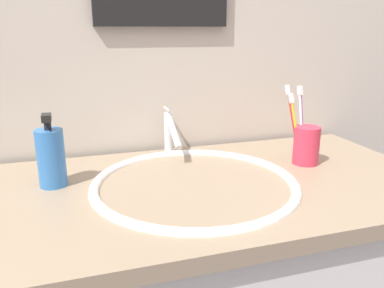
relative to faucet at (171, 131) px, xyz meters
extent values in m
cube|color=beige|center=(0.00, 0.10, 0.27)|extent=(2.39, 0.04, 2.40)
cube|color=gray|center=(0.00, -0.23, -0.09)|extent=(1.19, 0.59, 0.03)
ellipsoid|color=white|center=(0.00, -0.23, -0.12)|extent=(0.43, 0.43, 0.09)
torus|color=white|center=(0.00, -0.23, -0.07)|extent=(0.49, 0.49, 0.02)
cylinder|color=#595B60|center=(0.00, -0.23, -0.16)|extent=(0.03, 0.03, 0.01)
cylinder|color=silver|center=(0.00, 0.02, -0.01)|extent=(0.02, 0.02, 0.12)
cylinder|color=silver|center=(0.00, -0.04, 0.01)|extent=(0.02, 0.13, 0.08)
cylinder|color=silver|center=(0.00, 0.04, 0.06)|extent=(0.01, 0.05, 0.01)
cylinder|color=#D8334C|center=(0.33, -0.18, -0.02)|extent=(0.07, 0.07, 0.10)
cylinder|color=white|center=(0.33, -0.15, 0.03)|extent=(0.01, 0.05, 0.19)
cube|color=white|center=(0.33, -0.13, 0.12)|extent=(0.01, 0.02, 0.03)
cylinder|color=red|center=(0.30, -0.16, 0.03)|extent=(0.04, 0.04, 0.19)
cube|color=white|center=(0.28, -0.14, 0.13)|extent=(0.02, 0.02, 0.03)
cylinder|color=yellow|center=(0.30, -0.17, 0.02)|extent=(0.05, 0.02, 0.17)
cube|color=white|center=(0.28, -0.16, 0.11)|extent=(0.02, 0.01, 0.03)
cylinder|color=purple|center=(0.33, -0.15, 0.03)|extent=(0.02, 0.04, 0.19)
cube|color=white|center=(0.33, -0.13, 0.12)|extent=(0.01, 0.02, 0.03)
cylinder|color=#3372BF|center=(-0.32, -0.14, 0.00)|extent=(0.06, 0.06, 0.13)
cylinder|color=black|center=(-0.32, -0.14, 0.07)|extent=(0.02, 0.02, 0.02)
cube|color=black|center=(-0.32, -0.15, 0.09)|extent=(0.02, 0.04, 0.02)
camera|label=1|loc=(-0.26, -1.04, 0.28)|focal=36.44mm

